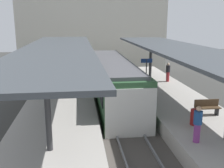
% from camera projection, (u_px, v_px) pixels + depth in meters
% --- Properties ---
extents(ground_plane, '(80.00, 80.00, 0.00)m').
position_uv_depth(ground_plane, '(122.00, 123.00, 16.06)').
color(ground_plane, '#383835').
extents(platform_left, '(4.40, 28.00, 1.00)m').
position_uv_depth(platform_left, '(59.00, 118.00, 15.47)').
color(platform_left, '#ADA8A0').
rests_on(platform_left, ground_plane).
extents(platform_right, '(4.40, 28.00, 1.00)m').
position_uv_depth(platform_right, '(182.00, 113.00, 16.41)').
color(platform_right, '#ADA8A0').
rests_on(platform_right, ground_plane).
extents(track_ballast, '(3.20, 28.00, 0.20)m').
position_uv_depth(track_ballast, '(122.00, 121.00, 16.03)').
color(track_ballast, '#4C4742').
rests_on(track_ballast, ground_plane).
extents(rail_near_side, '(0.08, 28.00, 0.14)m').
position_uv_depth(rail_near_side, '(111.00, 119.00, 15.90)').
color(rail_near_side, slate).
rests_on(rail_near_side, track_ballast).
extents(rail_far_side, '(0.08, 28.00, 0.14)m').
position_uv_depth(rail_far_side, '(134.00, 118.00, 16.08)').
color(rail_far_side, slate).
rests_on(rail_far_side, track_ballast).
extents(commuter_train, '(2.78, 13.38, 3.10)m').
position_uv_depth(commuter_train, '(113.00, 81.00, 19.68)').
color(commuter_train, '#2D5633').
rests_on(commuter_train, track_ballast).
extents(canopy_left, '(4.18, 21.00, 3.53)m').
position_uv_depth(canopy_left, '(57.00, 49.00, 15.90)').
color(canopy_left, '#333335').
rests_on(canopy_left, platform_left).
extents(canopy_right, '(4.18, 21.00, 3.43)m').
position_uv_depth(canopy_right, '(178.00, 49.00, 16.87)').
color(canopy_right, '#333335').
rests_on(canopy_right, platform_right).
extents(platform_bench, '(1.40, 0.41, 0.86)m').
position_uv_depth(platform_bench, '(207.00, 107.00, 14.49)').
color(platform_bench, black).
rests_on(platform_bench, platform_right).
extents(platform_sign, '(0.90, 0.08, 2.21)m').
position_uv_depth(platform_sign, '(146.00, 66.00, 20.60)').
color(platform_sign, '#262628').
rests_on(platform_sign, platform_right).
extents(litter_bin, '(0.44, 0.44, 0.80)m').
position_uv_depth(litter_bin, '(195.00, 117.00, 13.12)').
color(litter_bin, maroon).
rests_on(litter_bin, platform_right).
extents(passenger_near_bench, '(0.36, 0.36, 1.62)m').
position_uv_depth(passenger_near_bench, '(198.00, 124.00, 11.13)').
color(passenger_near_bench, '#7A337A').
rests_on(passenger_near_bench, platform_right).
extents(passenger_mid_platform, '(0.36, 0.36, 1.61)m').
position_uv_depth(passenger_mid_platform, '(168.00, 72.00, 22.41)').
color(passenger_mid_platform, maroon).
rests_on(passenger_mid_platform, platform_right).
extents(station_building_backdrop, '(18.00, 6.00, 11.00)m').
position_uv_depth(station_building_backdrop, '(92.00, 25.00, 33.98)').
color(station_building_backdrop, beige).
rests_on(station_building_backdrop, ground_plane).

